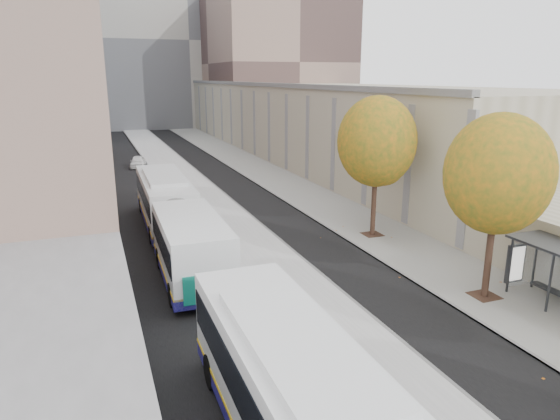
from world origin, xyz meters
name	(u,v)px	position (x,y,z in m)	size (l,w,h in m)	color
bus_platform	(199,196)	(-3.88, 35.00, 0.07)	(4.25, 150.00, 0.15)	#B4B4B4
sidewalk	(295,189)	(4.12, 35.00, 0.04)	(4.75, 150.00, 0.08)	gray
building_tan	(291,113)	(15.50, 64.00, 4.00)	(18.00, 92.00, 8.00)	#A29B81
building_far_block	(180,43)	(6.00, 96.00, 15.00)	(30.00, 18.00, 30.00)	#99958C
tree_c	(498,174)	(3.60, 13.00, 5.25)	(4.20, 4.20, 7.28)	black
tree_d	(377,142)	(3.60, 22.00, 5.47)	(4.40, 4.40, 7.60)	black
bus_far	(174,216)	(-7.37, 24.47, 1.64)	(3.04, 18.08, 3.00)	silver
distant_car	(138,162)	(-6.94, 50.18, 0.58)	(1.38, 3.42, 1.16)	white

